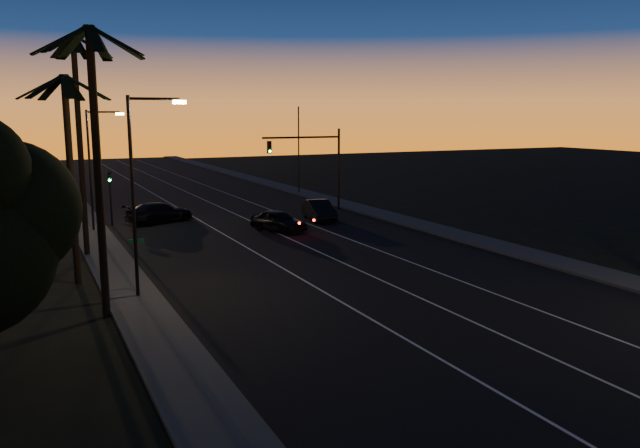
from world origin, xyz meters
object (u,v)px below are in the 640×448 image
cross_car (160,212)px  right_car (319,210)px  lead_car (279,221)px  signal_mast (314,155)px

cross_car → right_car: bearing=-20.8°
lead_car → right_car: 5.58m
signal_mast → cross_car: 13.70m
lead_car → right_car: right_car is taller
lead_car → right_car: (4.64, 3.10, 0.03)m
lead_car → cross_car: bearing=132.4°
right_car → lead_car: bearing=-146.3°
right_car → signal_mast: bearing=69.4°
signal_mast → lead_car: (-6.31, -7.53, -4.02)m
right_car → cross_car: (-11.43, 4.35, -0.01)m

